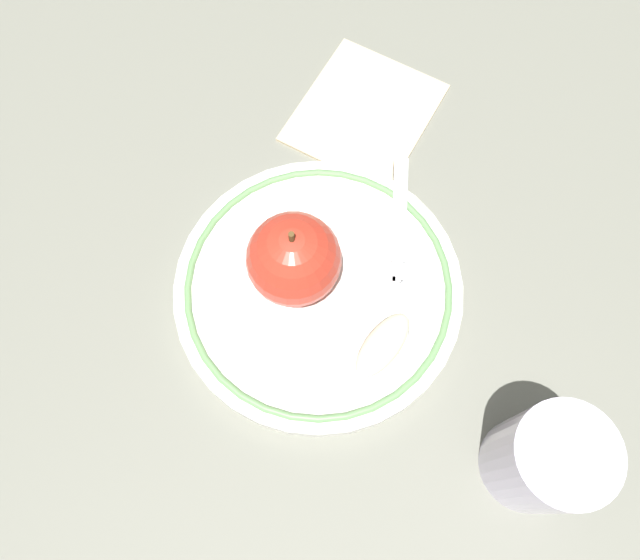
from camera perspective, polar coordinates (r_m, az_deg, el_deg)
name	(u,v)px	position (r m, az deg, el deg)	size (l,w,h in m)	color
ground_plane	(318,293)	(0.52, -0.15, -1.16)	(2.00, 2.00, 0.00)	slate
plate	(320,292)	(0.51, 0.00, -1.13)	(0.23, 0.23, 0.02)	white
apple_red_whole	(292,263)	(0.47, -2.55, 1.58)	(0.07, 0.07, 0.08)	red
apple_slice_front	(383,345)	(0.48, 5.76, -5.94)	(0.06, 0.03, 0.02)	beige
fork	(398,246)	(0.52, 7.17, 3.09)	(0.07, 0.17, 0.00)	silver
drinking_glass	(545,460)	(0.47, 19.88, -15.19)	(0.07, 0.07, 0.09)	silver
napkin_folded	(365,111)	(0.60, 4.10, 15.12)	(0.11, 0.13, 0.01)	beige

